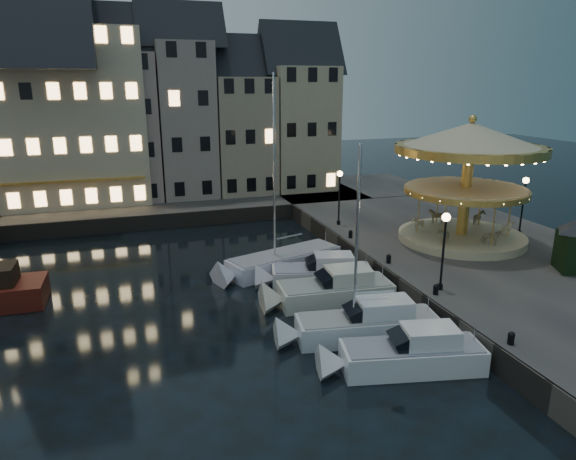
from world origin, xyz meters
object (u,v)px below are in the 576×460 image
object	(u,v)px
bollard_b	(436,289)
motorboat_c	(359,326)
motorboat_b	(402,356)
motorboat_e	(315,275)
streetlamp_b	(444,240)
streetlamp_c	(339,190)
bollard_c	(389,258)
streetlamp_d	(524,198)
motorboat_d	(328,292)
motorboat_f	(277,263)
carousel	(469,160)
bollard_d	(351,234)
bollard_a	(511,337)

from	to	relation	value
bollard_b	motorboat_c	xyz separation A→B (m)	(-4.77, -0.89, -0.93)
motorboat_b	motorboat_e	distance (m)	10.07
streetlamp_b	motorboat_e	bearing A→B (deg)	131.70
streetlamp_c	bollard_c	size ratio (longest dim) A/B	7.32
motorboat_b	motorboat_e	bearing A→B (deg)	90.93
streetlamp_b	streetlamp_d	world-z (taller)	same
motorboat_d	motorboat_e	xyz separation A→B (m)	(0.21, 2.62, -0.00)
motorboat_f	carousel	bearing A→B (deg)	-7.03
bollard_c	bollard_b	bearing A→B (deg)	-90.00
bollard_d	motorboat_d	distance (m)	8.46
streetlamp_c	streetlamp_b	bearing A→B (deg)	-90.00
streetlamp_c	motorboat_b	bearing A→B (deg)	-104.94
motorboat_c	motorboat_d	distance (m)	4.35
bollard_a	motorboat_b	bearing A→B (deg)	160.27
streetlamp_b	streetlamp_c	bearing A→B (deg)	90.00
bollard_c	bollard_d	size ratio (longest dim) A/B	1.00
motorboat_b	bollard_c	bearing A→B (deg)	64.97
carousel	streetlamp_d	bearing A→B (deg)	-0.06
bollard_a	bollard_c	xyz separation A→B (m)	(0.00, 10.50, 0.00)
streetlamp_c	bollard_d	world-z (taller)	streetlamp_c
streetlamp_b	motorboat_f	xyz separation A→B (m)	(-6.42, 8.59, -3.49)
streetlamp_c	motorboat_e	world-z (taller)	streetlamp_c
streetlamp_b	streetlamp_c	world-z (taller)	same
motorboat_c	motorboat_e	xyz separation A→B (m)	(0.40, 6.97, -0.04)
bollard_a	bollard_c	world-z (taller)	same
bollard_d	motorboat_e	xyz separation A→B (m)	(-4.36, -4.43, -0.96)
bollard_b	motorboat_c	bearing A→B (deg)	-169.37
bollard_a	bollard_d	world-z (taller)	same
bollard_a	motorboat_e	size ratio (longest dim) A/B	0.08
streetlamp_d	bollard_b	distance (m)	14.27
motorboat_d	bollard_c	bearing A→B (deg)	18.73
bollard_c	motorboat_c	bearing A→B (deg)	-128.96
bollard_d	motorboat_c	bearing A→B (deg)	-112.70
motorboat_b	motorboat_d	distance (m)	7.45
bollard_a	motorboat_f	distance (m)	15.74
motorboat_d	streetlamp_d	bearing A→B (deg)	13.81
motorboat_c	motorboat_d	xyz separation A→B (m)	(0.19, 4.34, -0.04)
motorboat_b	motorboat_f	size ratio (longest dim) A/B	0.60
motorboat_c	carousel	world-z (taller)	motorboat_c
bollard_c	motorboat_d	bearing A→B (deg)	-161.27
bollard_b	carousel	world-z (taller)	carousel
motorboat_e	motorboat_d	bearing A→B (deg)	-94.55
streetlamp_c	motorboat_b	xyz separation A→B (m)	(-4.80, -17.99, -3.38)
streetlamp_b	motorboat_d	distance (m)	6.85
bollard_a	carousel	xyz separation A→B (m)	(6.99, 13.01, 5.31)
bollard_a	streetlamp_d	bearing A→B (deg)	47.53
bollard_a	motorboat_b	xyz separation A→B (m)	(-4.20, 1.51, -0.96)
bollard_b	motorboat_b	distance (m)	5.88
motorboat_f	bollard_a	bearing A→B (deg)	-68.25
bollard_a	motorboat_b	size ratio (longest dim) A/B	0.08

